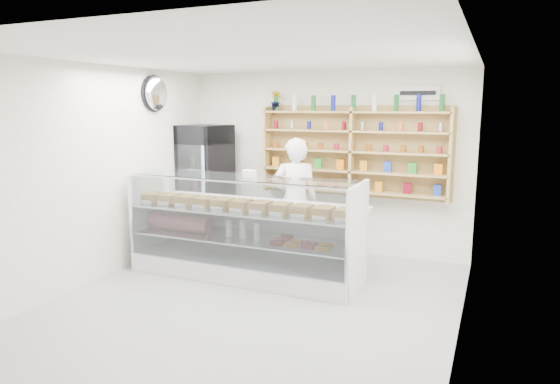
% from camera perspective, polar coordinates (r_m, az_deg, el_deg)
% --- Properties ---
extents(room, '(5.00, 5.00, 5.00)m').
position_cam_1_polar(room, '(5.59, -3.17, 0.84)').
color(room, '#9D9DA2').
rests_on(room, ground).
extents(display_counter, '(3.12, 0.93, 1.36)m').
position_cam_1_polar(display_counter, '(6.78, -3.95, -6.50)').
color(display_counter, white).
rests_on(display_counter, floor).
extents(shop_worker, '(0.78, 0.67, 1.82)m').
position_cam_1_polar(shop_worker, '(7.26, 1.73, -0.96)').
color(shop_worker, white).
rests_on(shop_worker, floor).
extents(drinks_cooler, '(0.80, 0.78, 1.97)m').
position_cam_1_polar(drinks_cooler, '(8.25, -8.49, 0.75)').
color(drinks_cooler, black).
rests_on(drinks_cooler, floor).
extents(wall_shelving, '(2.84, 0.28, 1.33)m').
position_cam_1_polar(wall_shelving, '(7.56, 8.27, 4.59)').
color(wall_shelving, '#A58C4E').
rests_on(wall_shelving, back_wall).
extents(potted_plant, '(0.21, 0.19, 0.31)m').
position_cam_1_polar(potted_plant, '(7.96, -0.45, 10.37)').
color(potted_plant, '#1E6626').
rests_on(potted_plant, wall_shelving).
extents(security_mirror, '(0.15, 0.50, 0.50)m').
position_cam_1_polar(security_mirror, '(7.70, -13.92, 10.87)').
color(security_mirror, silver).
rests_on(security_mirror, left_wall).
extents(wall_sign, '(0.62, 0.03, 0.20)m').
position_cam_1_polar(wall_sign, '(7.48, 15.49, 10.84)').
color(wall_sign, white).
rests_on(wall_sign, back_wall).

